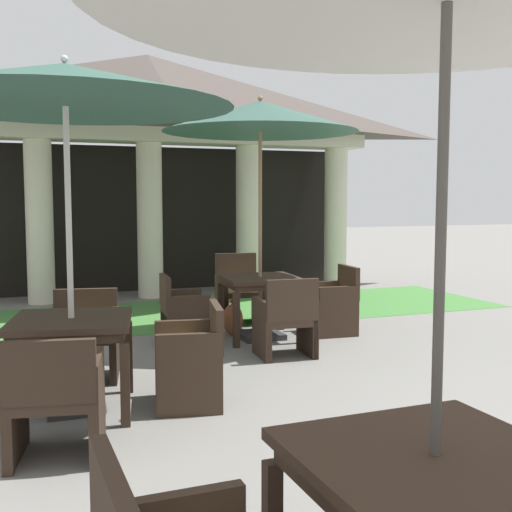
% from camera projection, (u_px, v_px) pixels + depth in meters
% --- Properties ---
extents(background_pavilion, '(8.30, 2.99, 4.06)m').
position_uv_depth(background_pavilion, '(147.00, 114.00, 10.72)').
color(background_pavilion, beige).
rests_on(background_pavilion, ground).
extents(lawn_strip, '(10.10, 2.52, 0.01)m').
position_uv_depth(lawn_strip, '(176.00, 314.00, 9.30)').
color(lawn_strip, '#47843D').
rests_on(lawn_strip, ground).
extents(patio_table_near_foreground, '(1.00, 1.00, 0.75)m').
position_uv_depth(patio_table_near_foreground, '(434.00, 480.00, 2.38)').
color(patio_table_near_foreground, '#38281E').
rests_on(patio_table_near_foreground, ground).
extents(patio_table_mid_left, '(1.08, 1.08, 0.75)m').
position_uv_depth(patio_table_mid_left, '(72.00, 331.00, 5.04)').
color(patio_table_mid_left, '#38281E').
rests_on(patio_table_mid_left, ground).
extents(patio_umbrella_mid_left, '(2.59, 2.59, 2.78)m').
position_uv_depth(patio_umbrella_mid_left, '(65.00, 88.00, 4.86)').
color(patio_umbrella_mid_left, '#2D2D2D').
rests_on(patio_umbrella_mid_left, ground).
extents(patio_chair_mid_left_east, '(0.64, 0.70, 0.83)m').
position_uv_depth(patio_chair_mid_left_east, '(191.00, 356.00, 5.22)').
color(patio_chair_mid_left_east, '#38281E').
rests_on(patio_chair_mid_left_east, ground).
extents(patio_chair_mid_left_north, '(0.72, 0.70, 0.82)m').
position_uv_depth(patio_chair_mid_left_north, '(84.00, 336.00, 5.99)').
color(patio_chair_mid_left_north, '#38281E').
rests_on(patio_chair_mid_left_north, ground).
extents(patio_chair_mid_left_south, '(0.69, 0.68, 0.84)m').
position_uv_depth(patio_chair_mid_left_south, '(55.00, 399.00, 4.13)').
color(patio_chair_mid_left_south, '#38281E').
rests_on(patio_chair_mid_left_south, ground).
extents(patio_table_mid_right, '(0.94, 0.94, 0.75)m').
position_uv_depth(patio_table_mid_right, '(260.00, 285.00, 7.68)').
color(patio_table_mid_right, '#38281E').
rests_on(patio_table_mid_right, ground).
extents(patio_umbrella_mid_right, '(2.32, 2.32, 2.89)m').
position_uv_depth(patio_umbrella_mid_right, '(260.00, 119.00, 7.50)').
color(patio_umbrella_mid_right, '#2D2D2D').
rests_on(patio_umbrella_mid_right, ground).
extents(patio_chair_mid_right_south, '(0.62, 0.58, 0.86)m').
position_uv_depth(patio_chair_mid_right_south, '(286.00, 320.00, 6.79)').
color(patio_chair_mid_right_south, '#38281E').
rests_on(patio_chair_mid_right_south, ground).
extents(patio_chair_mid_right_west, '(0.55, 0.61, 0.80)m').
position_uv_depth(patio_chair_mid_right_west, '(182.00, 311.00, 7.44)').
color(patio_chair_mid_right_west, '#38281E').
rests_on(patio_chair_mid_right_west, ground).
extents(patio_chair_mid_right_north, '(0.63, 0.59, 0.94)m').
position_uv_depth(patio_chair_mid_right_north, '(240.00, 292.00, 8.62)').
color(patio_chair_mid_right_north, '#38281E').
rests_on(patio_chair_mid_right_north, ground).
extents(patio_chair_mid_right_east, '(0.58, 0.60, 0.85)m').
position_uv_depth(patio_chair_mid_right_east, '(333.00, 302.00, 7.97)').
color(patio_chair_mid_right_east, '#38281E').
rests_on(patio_chair_mid_right_east, ground).
extents(terracotta_urn, '(0.25, 0.25, 0.48)m').
position_uv_depth(terracotta_urn, '(233.00, 319.00, 7.86)').
color(terracotta_urn, brown).
rests_on(terracotta_urn, ground).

